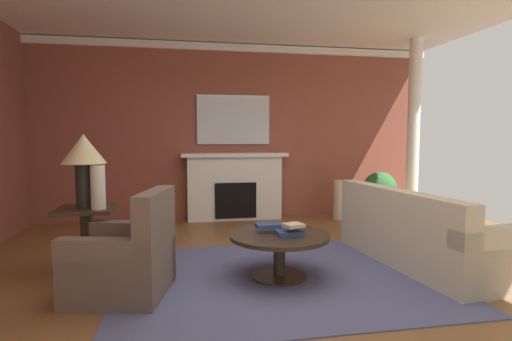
{
  "coord_description": "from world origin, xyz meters",
  "views": [
    {
      "loc": [
        -0.87,
        -3.84,
        1.42
      ],
      "look_at": [
        0.05,
        1.08,
        1.0
      ],
      "focal_mm": 28.18,
      "sensor_mm": 36.0,
      "label": 1
    }
  ],
  "objects_px": {
    "coffee_table": "(280,245)",
    "potted_plant": "(380,192)",
    "sofa": "(420,238)",
    "armchair_near_window": "(126,262)",
    "table_lamp": "(84,156)",
    "vase_on_side_table": "(98,187)",
    "side_table": "(87,236)",
    "fireplace": "(235,188)",
    "vase_tall_corner": "(341,200)",
    "mantel_mirror": "(233,120)"
  },
  "relations": [
    {
      "from": "side_table",
      "to": "armchair_near_window",
      "type": "bearing_deg",
      "value": -54.6
    },
    {
      "from": "table_lamp",
      "to": "potted_plant",
      "type": "xyz_separation_m",
      "value": [
        4.27,
        1.92,
        -0.73
      ]
    },
    {
      "from": "sofa",
      "to": "table_lamp",
      "type": "distance_m",
      "value": 3.71
    },
    {
      "from": "coffee_table",
      "to": "potted_plant",
      "type": "relative_size",
      "value": 1.2
    },
    {
      "from": "vase_on_side_table",
      "to": "side_table",
      "type": "bearing_deg",
      "value": 141.34
    },
    {
      "from": "fireplace",
      "to": "side_table",
      "type": "bearing_deg",
      "value": -127.19
    },
    {
      "from": "mantel_mirror",
      "to": "vase_on_side_table",
      "type": "bearing_deg",
      "value": -122.43
    },
    {
      "from": "sofa",
      "to": "potted_plant",
      "type": "xyz_separation_m",
      "value": [
        0.7,
        2.25,
        0.19
      ]
    },
    {
      "from": "mantel_mirror",
      "to": "side_table",
      "type": "height_order",
      "value": "mantel_mirror"
    },
    {
      "from": "mantel_mirror",
      "to": "coffee_table",
      "type": "xyz_separation_m",
      "value": [
        0.07,
        -3.06,
        -1.38
      ]
    },
    {
      "from": "vase_tall_corner",
      "to": "potted_plant",
      "type": "xyz_separation_m",
      "value": [
        0.6,
        -0.24,
        0.16
      ]
    },
    {
      "from": "vase_tall_corner",
      "to": "vase_on_side_table",
      "type": "bearing_deg",
      "value": -147.09
    },
    {
      "from": "fireplace",
      "to": "coffee_table",
      "type": "height_order",
      "value": "fireplace"
    },
    {
      "from": "sofa",
      "to": "vase_on_side_table",
      "type": "distance_m",
      "value": 3.49
    },
    {
      "from": "sofa",
      "to": "vase_tall_corner",
      "type": "relative_size",
      "value": 3.24
    },
    {
      "from": "sofa",
      "to": "vase_on_side_table",
      "type": "xyz_separation_m",
      "value": [
        -3.42,
        0.21,
        0.62
      ]
    },
    {
      "from": "coffee_table",
      "to": "side_table",
      "type": "relative_size",
      "value": 1.43
    },
    {
      "from": "mantel_mirror",
      "to": "vase_on_side_table",
      "type": "xyz_separation_m",
      "value": [
        -1.71,
        -2.7,
        -0.79
      ]
    },
    {
      "from": "sofa",
      "to": "armchair_near_window",
      "type": "height_order",
      "value": "armchair_near_window"
    },
    {
      "from": "vase_on_side_table",
      "to": "vase_tall_corner",
      "type": "bearing_deg",
      "value": 32.91
    },
    {
      "from": "fireplace",
      "to": "side_table",
      "type": "xyz_separation_m",
      "value": [
        -1.86,
        -2.46,
        -0.14
      ]
    },
    {
      "from": "mantel_mirror",
      "to": "potted_plant",
      "type": "distance_m",
      "value": 2.78
    },
    {
      "from": "coffee_table",
      "to": "vase_tall_corner",
      "type": "relative_size",
      "value": 1.48
    },
    {
      "from": "armchair_near_window",
      "to": "vase_on_side_table",
      "type": "distance_m",
      "value": 0.88
    },
    {
      "from": "armchair_near_window",
      "to": "side_table",
      "type": "distance_m",
      "value": 0.81
    },
    {
      "from": "mantel_mirror",
      "to": "sofa",
      "type": "bearing_deg",
      "value": -59.56
    },
    {
      "from": "fireplace",
      "to": "vase_on_side_table",
      "type": "height_order",
      "value": "fireplace"
    },
    {
      "from": "fireplace",
      "to": "table_lamp",
      "type": "height_order",
      "value": "table_lamp"
    },
    {
      "from": "fireplace",
      "to": "potted_plant",
      "type": "bearing_deg",
      "value": -12.56
    },
    {
      "from": "vase_on_side_table",
      "to": "potted_plant",
      "type": "relative_size",
      "value": 0.53
    },
    {
      "from": "sofa",
      "to": "table_lamp",
      "type": "xyz_separation_m",
      "value": [
        -3.57,
        0.33,
        0.93
      ]
    },
    {
      "from": "mantel_mirror",
      "to": "coffee_table",
      "type": "distance_m",
      "value": 3.35
    },
    {
      "from": "fireplace",
      "to": "table_lamp",
      "type": "relative_size",
      "value": 2.4
    },
    {
      "from": "side_table",
      "to": "vase_tall_corner",
      "type": "bearing_deg",
      "value": 30.45
    },
    {
      "from": "table_lamp",
      "to": "vase_on_side_table",
      "type": "relative_size",
      "value": 1.7
    },
    {
      "from": "potted_plant",
      "to": "vase_on_side_table",
      "type": "bearing_deg",
      "value": -153.65
    },
    {
      "from": "side_table",
      "to": "vase_on_side_table",
      "type": "height_order",
      "value": "vase_on_side_table"
    },
    {
      "from": "sofa",
      "to": "side_table",
      "type": "distance_m",
      "value": 3.59
    },
    {
      "from": "armchair_near_window",
      "to": "sofa",
      "type": "bearing_deg",
      "value": 6.0
    },
    {
      "from": "vase_tall_corner",
      "to": "sofa",
      "type": "bearing_deg",
      "value": -92.21
    },
    {
      "from": "sofa",
      "to": "armchair_near_window",
      "type": "xyz_separation_m",
      "value": [
        -3.11,
        -0.33,
        0.01
      ]
    },
    {
      "from": "coffee_table",
      "to": "side_table",
      "type": "distance_m",
      "value": 1.99
    },
    {
      "from": "armchair_near_window",
      "to": "side_table",
      "type": "xyz_separation_m",
      "value": [
        -0.47,
        0.66,
        0.09
      ]
    },
    {
      "from": "mantel_mirror",
      "to": "sofa",
      "type": "xyz_separation_m",
      "value": [
        1.71,
        -2.91,
        -1.42
      ]
    },
    {
      "from": "side_table",
      "to": "potted_plant",
      "type": "xyz_separation_m",
      "value": [
        4.27,
        1.92,
        0.09
      ]
    },
    {
      "from": "sofa",
      "to": "vase_on_side_table",
      "type": "relative_size",
      "value": 4.95
    },
    {
      "from": "sofa",
      "to": "potted_plant",
      "type": "distance_m",
      "value": 2.37
    },
    {
      "from": "vase_on_side_table",
      "to": "potted_plant",
      "type": "height_order",
      "value": "vase_on_side_table"
    },
    {
      "from": "vase_on_side_table",
      "to": "armchair_near_window",
      "type": "bearing_deg",
      "value": -59.43
    },
    {
      "from": "potted_plant",
      "to": "sofa",
      "type": "bearing_deg",
      "value": -107.17
    }
  ]
}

